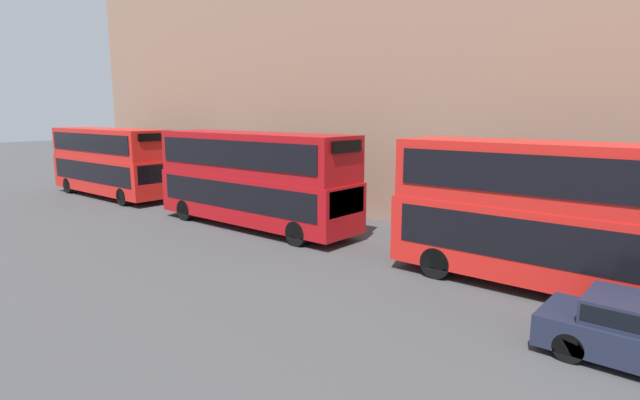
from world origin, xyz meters
name	(u,v)px	position (x,y,z in m)	size (l,w,h in m)	color
bus_leading	(575,213)	(1.60, 5.49, 2.39)	(2.59, 10.35, 4.33)	red
bus_second_in_queue	(253,176)	(1.60, 18.69, 2.35)	(2.59, 10.54, 4.27)	#A80F14
bus_third_in_queue	(110,159)	(1.60, 31.62, 2.31)	(2.59, 10.02, 4.17)	red
pedestrian	(350,213)	(4.15, 15.17, 0.72)	(0.36, 0.36, 1.58)	maroon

